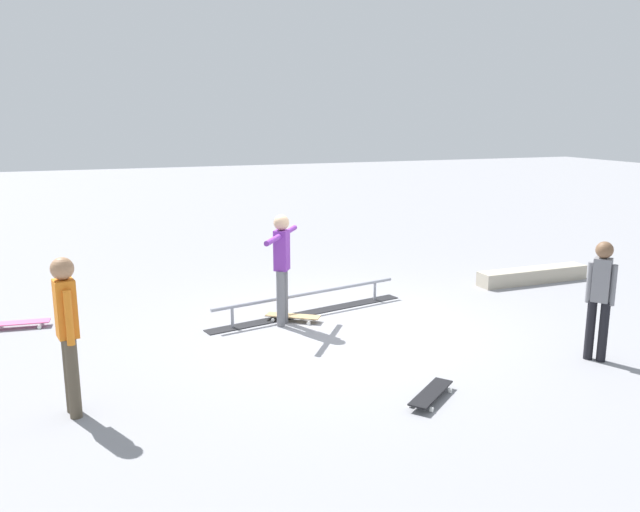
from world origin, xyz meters
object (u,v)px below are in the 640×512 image
grind_rail (309,304)px  bystander_orange_shirt (67,328)px  skater_main (282,262)px  skate_ledge (533,275)px  loose_skateboard_pink (20,323)px  bystander_grey_shirt (600,294)px  skateboard_main (293,316)px  loose_skateboard_black (431,393)px

grind_rail → bystander_orange_shirt: 4.16m
skater_main → skate_ledge: bearing=133.1°
skate_ledge → loose_skateboard_pink: skate_ledge is taller
skater_main → bystander_grey_shirt: 4.17m
loose_skateboard_pink → skateboard_main: bearing=169.8°
skateboard_main → bystander_orange_shirt: size_ratio=0.48×
skater_main → loose_skateboard_pink: 3.83m
skateboard_main → grind_rail: bearing=-107.1°
bystander_grey_shirt → loose_skateboard_pink: 7.80m
bystander_orange_shirt → bystander_grey_shirt: size_ratio=1.09×
grind_rail → loose_skateboard_black: size_ratio=4.43×
grind_rail → skater_main: bearing=22.0°
bystander_grey_shirt → loose_skateboard_pink: bystander_grey_shirt is taller
bystander_grey_shirt → loose_skateboard_pink: size_ratio=1.83×
skateboard_main → loose_skateboard_pink: (3.74, -1.06, 0.00)m
skate_ledge → bystander_grey_shirt: size_ratio=1.46×
loose_skateboard_black → skate_ledge: bearing=-177.6°
grind_rail → skateboard_main: size_ratio=4.29×
skater_main → skateboard_main: (-0.18, -0.09, -0.86)m
skate_ledge → bystander_grey_shirt: (1.74, 3.37, 0.71)m
loose_skateboard_black → loose_skateboard_pink: size_ratio=0.92×
grind_rail → skater_main: skater_main is taller
skate_ledge → loose_skateboard_pink: (8.50, -0.44, -0.06)m
skater_main → grind_rail: bearing=159.7°
grind_rail → skate_ledge: (-4.42, -0.34, -0.02)m
grind_rail → skater_main: 1.01m
skater_main → skateboard_main: bearing=151.0°
bystander_orange_shirt → loose_skateboard_black: bearing=63.8°
loose_skateboard_black → bystander_orange_shirt: bearing=-53.9°
loose_skateboard_black → skateboard_main: bearing=-118.4°
bystander_grey_shirt → loose_skateboard_black: 2.61m
skate_ledge → loose_skateboard_pink: bearing=-3.0°
skater_main → bystander_grey_shirt: (-3.20, 2.67, -0.09)m
skate_ledge → bystander_orange_shirt: size_ratio=1.34×
bystander_orange_shirt → loose_skateboard_pink: bearing=-177.8°
grind_rail → loose_skateboard_black: grind_rail is taller
skateboard_main → loose_skateboard_black: size_ratio=1.03×
bystander_orange_shirt → loose_skateboard_black: size_ratio=2.17×
skate_ledge → bystander_grey_shirt: bystander_grey_shirt is taller
loose_skateboard_black → bystander_grey_shirt: bearing=148.2°
skater_main → bystander_orange_shirt: size_ratio=0.98×
skate_ledge → skateboard_main: 4.80m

